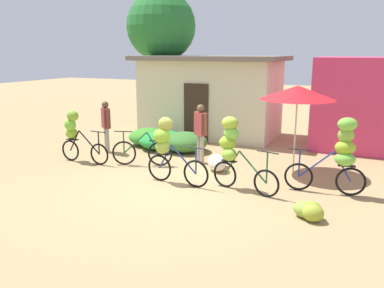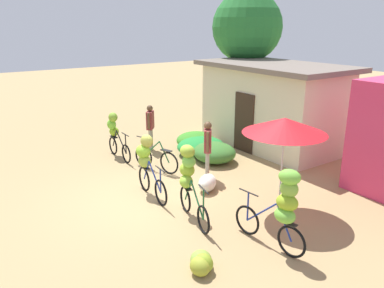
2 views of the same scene
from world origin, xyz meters
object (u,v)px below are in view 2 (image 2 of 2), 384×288
object	(u,v)px
person_bystander	(150,123)
bicycle_by_shop	(189,176)
bicycle_near_pile	(156,159)
person_vendor	(208,144)
bicycle_rightmost	(283,205)
market_umbrella	(285,126)
bicycle_center_loaded	(147,161)
building_low	(272,105)
produce_sack	(207,183)
bicycle_leftmost	(115,132)
banana_pile_on_ground	(202,263)
tree_behind_building	(247,28)

from	to	relation	value
person_bystander	bicycle_by_shop	bearing A→B (deg)	-18.48
bicycle_near_pile	person_vendor	xyz separation A→B (m)	(1.36, 0.89, 0.65)
bicycle_rightmost	market_umbrella	bearing A→B (deg)	133.99
bicycle_center_loaded	building_low	bearing A→B (deg)	102.41
market_umbrella	produce_sack	size ratio (longest dim) A/B	3.20
bicycle_leftmost	banana_pile_on_ground	world-z (taller)	bicycle_leftmost
market_umbrella	produce_sack	bearing A→B (deg)	-158.51
bicycle_near_pile	bicycle_rightmost	bearing A→B (deg)	-1.58
market_umbrella	bicycle_leftmost	xyz separation A→B (m)	(-5.77, -1.57, -1.22)
bicycle_leftmost	banana_pile_on_ground	distance (m)	6.80
bicycle_near_pile	bicycle_rightmost	world-z (taller)	bicycle_rightmost
banana_pile_on_ground	person_bystander	xyz separation A→B (m)	(-6.52, 2.55, 0.81)
produce_sack	person_bystander	distance (m)	3.91
tree_behind_building	banana_pile_on_ground	bearing A→B (deg)	-45.72
bicycle_by_shop	person_vendor	xyz separation A→B (m)	(-1.52, 1.65, 0.05)
bicycle_center_loaded	banana_pile_on_ground	size ratio (longest dim) A/B	2.47
bicycle_leftmost	bicycle_center_loaded	distance (m)	3.26
building_low	bicycle_center_loaded	world-z (taller)	building_low
produce_sack	person_bystander	bearing A→B (deg)	173.89
bicycle_leftmost	building_low	bearing A→B (deg)	68.74
banana_pile_on_ground	tree_behind_building	bearing A→B (deg)	134.28
bicycle_near_pile	person_bystander	bearing A→B (deg)	155.87
building_low	bicycle_by_shop	world-z (taller)	building_low
market_umbrella	bicycle_rightmost	distance (m)	2.04
tree_behind_building	bicycle_leftmost	world-z (taller)	tree_behind_building
bicycle_near_pile	person_bystander	distance (m)	2.03
market_umbrella	bicycle_leftmost	distance (m)	6.10
bicycle_near_pile	produce_sack	world-z (taller)	bicycle_near_pile
bicycle_leftmost	bicycle_near_pile	world-z (taller)	bicycle_leftmost
market_umbrella	produce_sack	distance (m)	2.70
tree_behind_building	produce_sack	size ratio (longest dim) A/B	7.82
building_low	market_umbrella	size ratio (longest dim) A/B	2.38
bicycle_by_shop	building_low	bearing A→B (deg)	117.26
tree_behind_building	bicycle_by_shop	distance (m)	8.97
building_low	produce_sack	bearing A→B (deg)	-65.37
produce_sack	bicycle_leftmost	bearing A→B (deg)	-167.88
bicycle_leftmost	person_bystander	bearing A→B (deg)	84.85
market_umbrella	bicycle_rightmost	xyz separation A→B (m)	(1.21, -1.25, -1.07)
tree_behind_building	bicycle_by_shop	size ratio (longest dim) A/B	3.31
bicycle_center_loaded	bicycle_by_shop	bearing A→B (deg)	8.76
bicycle_near_pile	bicycle_by_shop	size ratio (longest dim) A/B	0.96
bicycle_by_shop	person_bystander	size ratio (longest dim) A/B	1.04
market_umbrella	person_bystander	xyz separation A→B (m)	(-5.66, -0.32, -1.09)
banana_pile_on_ground	bicycle_near_pile	bearing A→B (deg)	159.68
bicycle_leftmost	bicycle_rightmost	xyz separation A→B (m)	(6.97, 0.32, 0.15)
banana_pile_on_ground	person_vendor	bearing A→B (deg)	142.03
market_umbrella	person_vendor	xyz separation A→B (m)	(-2.53, -0.22, -1.05)
bicycle_center_loaded	bicycle_rightmost	bearing A→B (deg)	12.88
market_umbrella	bicycle_leftmost	bearing A→B (deg)	-164.79
tree_behind_building	produce_sack	bearing A→B (deg)	-49.33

